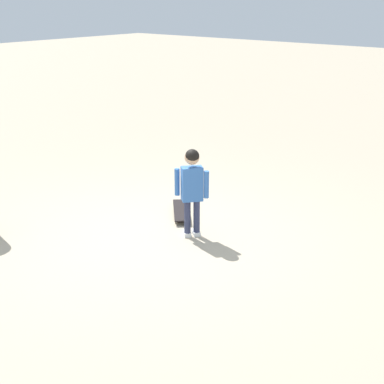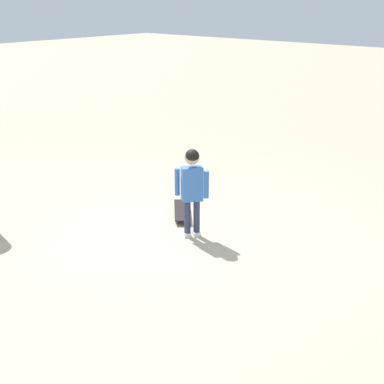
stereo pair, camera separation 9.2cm
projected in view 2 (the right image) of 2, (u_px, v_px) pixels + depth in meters
ground_plane at (150, 236)px, 6.79m from camera, size 50.00×50.00×0.00m
child_person at (192, 183)px, 6.59m from camera, size 0.38×0.28×1.06m
skateboard at (182, 210)px, 7.43m from camera, size 0.66×0.69×0.07m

